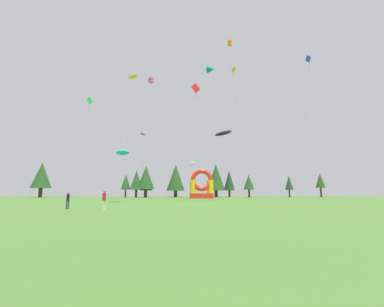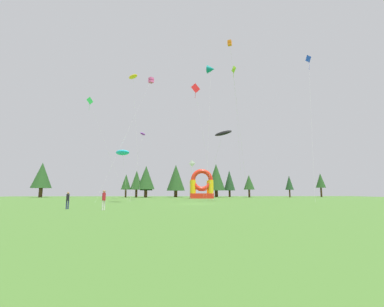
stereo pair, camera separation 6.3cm
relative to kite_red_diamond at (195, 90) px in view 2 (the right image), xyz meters
name	(u,v)px [view 2 (the right image)]	position (x,y,z in m)	size (l,w,h in m)	color
ground_plane	(194,204)	(-0.21, -1.72, -16.32)	(120.00, 120.00, 0.00)	#47752D
kite_red_diamond	(195,90)	(0.00, 0.00, 0.00)	(3.08, 1.14, 16.98)	red
kite_pink_box	(151,81)	(-7.45, 8.67, 4.99)	(7.31, 7.32, 21.85)	#EA599E
kite_orange_box	(230,45)	(5.53, 1.46, 8.05)	(4.82, 9.45, 24.99)	orange
kite_white_diamond	(192,164)	(0.32, 19.72, -8.88)	(1.09, 2.23, 8.03)	white
kite_cyan_parafoil	(122,153)	(-10.98, 3.75, -8.79)	(3.41, 3.65, 8.15)	#19B7CC
kite_lime_diamond	(233,71)	(7.47, 8.77, 7.14)	(3.48, 8.92, 24.25)	#8CD826
kite_green_diamond	(89,102)	(-23.51, 24.19, 6.14)	(9.34, 2.77, 23.27)	green
kite_yellow_parafoil	(133,77)	(-12.34, 17.67, 9.61)	(4.04, 4.40, 26.38)	yellow
kite_purple_parafoil	(143,134)	(-9.31, 13.25, -3.83)	(1.87, 5.23, 12.78)	purple
kite_black_parafoil	(223,133)	(5.26, 7.54, -4.77)	(5.24, 3.28, 12.30)	black
kite_blue_diamond	(309,60)	(20.42, 6.11, 8.13)	(4.58, 7.89, 25.26)	blue
kite_teal_delta	(211,69)	(3.15, 6.70, 6.41)	(2.30, 4.42, 23.54)	#0C7F7A
person_left_edge	(104,198)	(-8.70, -13.47, -15.30)	(0.41, 0.41, 1.72)	silver
person_near_camera	(68,199)	(-12.37, -12.03, -15.40)	(0.33, 0.33, 1.56)	navy
inflatable_red_slide	(202,188)	(3.03, 27.57, -13.82)	(5.50, 4.60, 6.95)	red
tree_row_0	(42,175)	(-41.72, 41.38, -10.13)	(5.51, 5.51, 9.87)	#4C331E
tree_row_1	(126,182)	(-17.33, 39.08, -12.03)	(2.71, 2.71, 6.50)	#4C331E
tree_row_2	(137,180)	(-14.38, 38.95, -11.53)	(3.44, 3.44, 7.50)	#4C331E
tree_row_3	(146,180)	(-11.86, 40.49, -11.31)	(3.55, 3.55, 8.15)	#4C331E
tree_row_4	(146,178)	(-11.79, 39.22, -10.84)	(4.92, 4.92, 8.82)	#4C331E
tree_row_5	(176,178)	(-3.46, 43.74, -10.57)	(5.43, 5.43, 9.69)	#4C331E
tree_row_6	(216,177)	(8.61, 42.89, -10.45)	(5.36, 5.36, 9.87)	#4C331E
tree_row_7	(229,181)	(12.82, 44.18, -11.39)	(3.38, 3.38, 8.00)	#4C331E
tree_row_8	(249,182)	(17.62, 39.44, -12.09)	(3.09, 3.09, 6.38)	#4C331E
tree_row_9	(289,183)	(29.05, 38.63, -12.23)	(2.28, 2.28, 6.17)	#4C331E
tree_row_10	(320,181)	(40.20, 42.35, -11.45)	(2.80, 2.80, 7.11)	#4C331E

